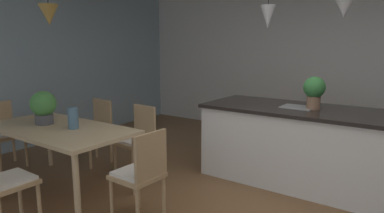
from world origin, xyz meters
name	(u,v)px	position (x,y,z in m)	size (l,w,h in m)	color
wall_back_kitchen	(349,62)	(0.00, 3.26, 1.35)	(10.00, 0.12, 2.70)	silver
window_wall_left_glazing	(24,63)	(-4.06, 0.00, 1.35)	(0.06, 8.40, 2.70)	#9EB7C6
dining_table	(58,133)	(-2.20, -0.69, 0.65)	(1.77, 0.90, 0.72)	#D1B284
chair_far_right	(137,138)	(-1.79, 0.13, 0.47)	(0.43, 0.43, 0.87)	tan
chair_near_right	(2,180)	(-1.80, -1.51, 0.47)	(0.41, 0.41, 0.87)	tan
chair_kitchen_end	(141,172)	(-0.94, -0.69, 0.47)	(0.41, 0.41, 0.87)	tan
chair_far_left	(95,129)	(-2.59, 0.13, 0.47)	(0.42, 0.42, 0.87)	tan
chair_window_end	(4,132)	(-3.45, -0.69, 0.47)	(0.41, 0.41, 0.87)	tan
kitchen_island	(296,144)	(-0.10, 1.07, 0.46)	(2.16, 0.97, 0.91)	white
pendant_over_table	(49,14)	(-2.13, -0.74, 1.93)	(0.20, 0.20, 0.88)	black
pendant_over_island_main	(268,17)	(-0.52, 1.07, 1.95)	(0.18, 0.18, 0.89)	black
pendant_over_island_aux	(344,8)	(0.32, 1.07, 2.00)	(0.19, 0.19, 0.80)	black
potted_plant_on_island	(314,90)	(0.07, 1.07, 1.12)	(0.24, 0.24, 0.37)	#8C664C
potted_plant_on_table	(43,106)	(-2.45, -0.69, 0.93)	(0.29, 0.29, 0.38)	#4C4C51
vase_on_dining_table	(73,118)	(-1.99, -0.63, 0.84)	(0.11, 0.11, 0.24)	slate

